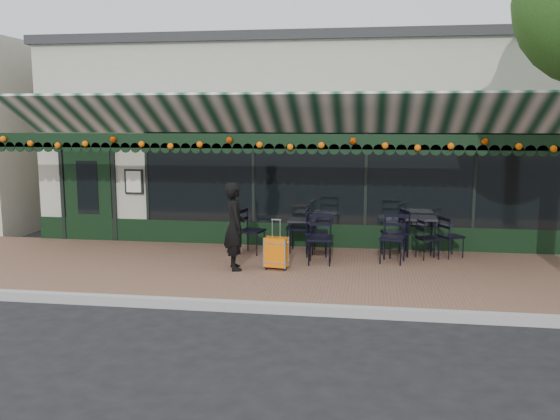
# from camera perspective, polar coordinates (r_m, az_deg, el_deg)

# --- Properties ---
(ground) EXTENTS (80.00, 80.00, 0.00)m
(ground) POSITION_cam_1_polar(r_m,az_deg,el_deg) (9.09, -1.13, -9.67)
(ground) COLOR black
(ground) RESTS_ON ground
(sidewalk) EXTENTS (18.00, 4.00, 0.15)m
(sidewalk) POSITION_cam_1_polar(r_m,az_deg,el_deg) (10.97, 0.64, -6.04)
(sidewalk) COLOR brown
(sidewalk) RESTS_ON ground
(curb) EXTENTS (18.00, 0.16, 0.15)m
(curb) POSITION_cam_1_polar(r_m,az_deg,el_deg) (8.99, -1.22, -9.38)
(curb) COLOR #9E9E99
(curb) RESTS_ON ground
(restaurant_building) EXTENTS (12.00, 9.60, 4.50)m
(restaurant_building) POSITION_cam_1_polar(r_m,az_deg,el_deg) (16.42, 3.48, 6.62)
(restaurant_building) COLOR #ABA894
(restaurant_building) RESTS_ON ground
(woman) EXTENTS (0.57, 0.68, 1.60)m
(woman) POSITION_cam_1_polar(r_m,az_deg,el_deg) (10.78, -4.39, -1.56)
(woman) COLOR black
(woman) RESTS_ON sidewalk
(suitcase) EXTENTS (0.43, 0.28, 0.92)m
(suitcase) POSITION_cam_1_polar(r_m,az_deg,el_deg) (10.83, -0.37, -4.13)
(suitcase) COLOR orange
(suitcase) RESTS_ON sidewalk
(cafe_table_a) EXTENTS (0.63, 0.63, 0.77)m
(cafe_table_a) POSITION_cam_1_polar(r_m,az_deg,el_deg) (12.27, 13.37, -1.01)
(cafe_table_a) COLOR black
(cafe_table_a) RESTS_ON sidewalk
(cafe_table_b) EXTENTS (0.56, 0.56, 0.69)m
(cafe_table_b) POSITION_cam_1_polar(r_m,az_deg,el_deg) (12.19, 2.17, -1.21)
(cafe_table_b) COLOR black
(cafe_table_b) RESTS_ON sidewalk
(chair_a_left) EXTENTS (0.62, 0.62, 0.94)m
(chair_a_left) POSITION_cam_1_polar(r_m,az_deg,el_deg) (12.06, 11.04, -2.18)
(chair_a_left) COLOR black
(chair_a_left) RESTS_ON sidewalk
(chair_a_right) EXTENTS (0.52, 0.52, 0.79)m
(chair_a_right) POSITION_cam_1_polar(r_m,az_deg,el_deg) (12.00, 14.05, -2.71)
(chair_a_right) COLOR black
(chair_a_right) RESTS_ON sidewalk
(chair_a_front) EXTENTS (0.56, 0.56, 0.94)m
(chair_a_front) POSITION_cam_1_polar(r_m,az_deg,el_deg) (11.49, 10.79, -2.73)
(chair_a_front) COLOR black
(chair_a_front) RESTS_ON sidewalk
(chair_a_extra) EXTENTS (0.56, 0.56, 0.83)m
(chair_a_extra) POSITION_cam_1_polar(r_m,az_deg,el_deg) (12.23, 16.14, -2.49)
(chair_a_extra) COLOR black
(chair_a_extra) RESTS_ON sidewalk
(chair_b_left) EXTENTS (0.48, 0.48, 0.97)m
(chair_b_left) POSITION_cam_1_polar(r_m,az_deg,el_deg) (12.27, 1.74, -1.77)
(chair_b_left) COLOR black
(chair_b_left) RESTS_ON sidewalk
(chair_b_right) EXTENTS (0.50, 0.50, 0.92)m
(chair_b_right) POSITION_cam_1_polar(r_m,az_deg,el_deg) (11.90, 3.53, -2.23)
(chair_b_right) COLOR black
(chair_b_right) RESTS_ON sidewalk
(chair_b_front) EXTENTS (0.49, 0.49, 0.95)m
(chair_b_front) POSITION_cam_1_polar(r_m,az_deg,el_deg) (11.23, 3.85, -2.82)
(chair_b_front) COLOR black
(chair_b_front) RESTS_ON sidewalk
(chair_solo) EXTENTS (0.56, 0.56, 0.92)m
(chair_solo) POSITION_cam_1_polar(r_m,az_deg,el_deg) (12.08, -2.70, -2.06)
(chair_solo) COLOR black
(chair_solo) RESTS_ON sidewalk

